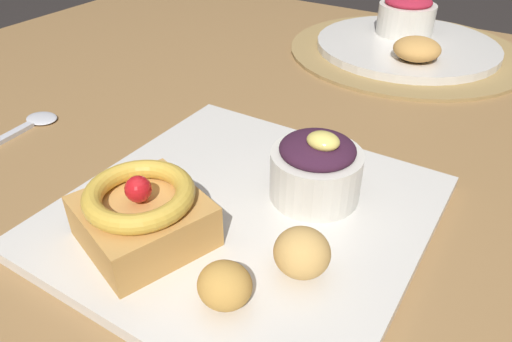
# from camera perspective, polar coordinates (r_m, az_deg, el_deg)

# --- Properties ---
(dining_table) EXTENTS (1.33, 1.05, 0.73)m
(dining_table) POSITION_cam_1_polar(r_m,az_deg,el_deg) (0.58, 6.48, -4.61)
(dining_table) COLOR olive
(dining_table) RESTS_ON ground_plane
(woven_placemat) EXTENTS (0.37, 0.37, 0.00)m
(woven_placemat) POSITION_cam_1_polar(r_m,az_deg,el_deg) (0.83, 17.32, 13.45)
(woven_placemat) COLOR #997A47
(woven_placemat) RESTS_ON dining_table
(front_plate) EXTENTS (0.30, 0.30, 0.01)m
(front_plate) POSITION_cam_1_polar(r_m,az_deg,el_deg) (0.43, -1.43, -5.08)
(front_plate) COLOR silver
(front_plate) RESTS_ON dining_table
(cake_slice) EXTENTS (0.11, 0.11, 0.06)m
(cake_slice) POSITION_cam_1_polar(r_m,az_deg,el_deg) (0.38, -13.30, -4.94)
(cake_slice) COLOR #C68E47
(cake_slice) RESTS_ON front_plate
(berry_ramekin) EXTENTS (0.08, 0.08, 0.07)m
(berry_ramekin) POSITION_cam_1_polar(r_m,az_deg,el_deg) (0.42, 7.14, 0.33)
(berry_ramekin) COLOR silver
(berry_ramekin) RESTS_ON front_plate
(fritter_front) EXTENTS (0.04, 0.04, 0.03)m
(fritter_front) POSITION_cam_1_polar(r_m,az_deg,el_deg) (0.34, -3.72, -13.36)
(fritter_front) COLOR gold
(fritter_front) RESTS_ON front_plate
(fritter_middle) EXTENTS (0.04, 0.04, 0.04)m
(fritter_middle) POSITION_cam_1_polar(r_m,az_deg,el_deg) (0.35, 5.47, -9.59)
(fritter_middle) COLOR tan
(fritter_middle) RESTS_ON front_plate
(back_plate) EXTENTS (0.28, 0.28, 0.01)m
(back_plate) POSITION_cam_1_polar(r_m,az_deg,el_deg) (0.82, 17.42, 14.00)
(back_plate) COLOR silver
(back_plate) RESTS_ON woven_placemat
(back_ramekin) EXTENTS (0.09, 0.09, 0.07)m
(back_ramekin) POSITION_cam_1_polar(r_m,az_deg,el_deg) (0.85, 17.41, 17.26)
(back_ramekin) COLOR silver
(back_ramekin) RESTS_ON back_plate
(back_pastry) EXTENTS (0.07, 0.07, 0.03)m
(back_pastry) POSITION_cam_1_polar(r_m,az_deg,el_deg) (0.75, 18.52, 13.55)
(back_pastry) COLOR #C68E47
(back_pastry) RESTS_ON back_plate
(spoon) EXTENTS (0.04, 0.13, 0.00)m
(spoon) POSITION_cam_1_polar(r_m,az_deg,el_deg) (0.62, -25.83, 4.60)
(spoon) COLOR silver
(spoon) RESTS_ON dining_table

